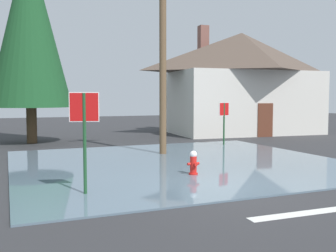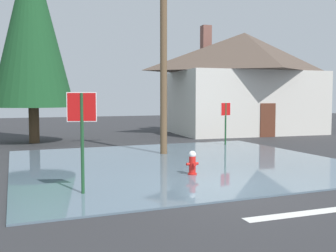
{
  "view_description": "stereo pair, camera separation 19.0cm",
  "coord_description": "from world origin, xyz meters",
  "px_view_note": "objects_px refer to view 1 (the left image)",
  "views": [
    {
      "loc": [
        -5.46,
        -8.34,
        2.33
      ],
      "look_at": [
        -0.2,
        4.38,
        1.33
      ],
      "focal_mm": 41.91,
      "sensor_mm": 36.0,
      "label": 1
    },
    {
      "loc": [
        -5.29,
        -8.41,
        2.33
      ],
      "look_at": [
        -0.2,
        4.38,
        1.33
      ],
      "focal_mm": 41.91,
      "sensor_mm": 36.0,
      "label": 2
    }
  ],
  "objects_px": {
    "utility_pole": "(163,44)",
    "stop_sign_far": "(224,115)",
    "stop_sign_near": "(84,122)",
    "house": "(241,81)",
    "pine_tree_tall_left": "(29,24)",
    "fire_hydrant": "(193,164)"
  },
  "relations": [
    {
      "from": "stop_sign_far",
      "to": "stop_sign_near",
      "type": "bearing_deg",
      "value": -138.09
    },
    {
      "from": "stop_sign_near",
      "to": "fire_hydrant",
      "type": "xyz_separation_m",
      "value": [
        3.42,
        1.13,
        -1.38
      ]
    },
    {
      "from": "stop_sign_far",
      "to": "utility_pole",
      "type": "bearing_deg",
      "value": -155.9
    },
    {
      "from": "utility_pole",
      "to": "pine_tree_tall_left",
      "type": "xyz_separation_m",
      "value": [
        -4.69,
        6.39,
        1.59
      ]
    },
    {
      "from": "stop_sign_near",
      "to": "house",
      "type": "bearing_deg",
      "value": 45.5
    },
    {
      "from": "stop_sign_near",
      "to": "stop_sign_far",
      "type": "distance_m",
      "value": 10.86
    },
    {
      "from": "stop_sign_near",
      "to": "utility_pole",
      "type": "bearing_deg",
      "value": 52.76
    },
    {
      "from": "utility_pole",
      "to": "stop_sign_far",
      "type": "distance_m",
      "value": 5.21
    },
    {
      "from": "stop_sign_near",
      "to": "house",
      "type": "distance_m",
      "value": 18.24
    },
    {
      "from": "fire_hydrant",
      "to": "utility_pole",
      "type": "xyz_separation_m",
      "value": [
        0.77,
        4.39,
        4.09
      ]
    },
    {
      "from": "house",
      "to": "pine_tree_tall_left",
      "type": "relative_size",
      "value": 1.0
    },
    {
      "from": "fire_hydrant",
      "to": "stop_sign_far",
      "type": "xyz_separation_m",
      "value": [
        4.67,
        6.13,
        1.1
      ]
    },
    {
      "from": "utility_pole",
      "to": "house",
      "type": "distance_m",
      "value": 11.38
    },
    {
      "from": "stop_sign_near",
      "to": "utility_pole",
      "type": "height_order",
      "value": "utility_pole"
    },
    {
      "from": "utility_pole",
      "to": "stop_sign_near",
      "type": "bearing_deg",
      "value": -127.24
    },
    {
      "from": "house",
      "to": "stop_sign_near",
      "type": "bearing_deg",
      "value": -134.5
    },
    {
      "from": "house",
      "to": "fire_hydrant",
      "type": "bearing_deg",
      "value": -128.22
    },
    {
      "from": "stop_sign_far",
      "to": "pine_tree_tall_left",
      "type": "relative_size",
      "value": 0.2
    },
    {
      "from": "utility_pole",
      "to": "stop_sign_far",
      "type": "xyz_separation_m",
      "value": [
        3.89,
        1.74,
        -2.99
      ]
    },
    {
      "from": "fire_hydrant",
      "to": "stop_sign_far",
      "type": "bearing_deg",
      "value": 52.72
    },
    {
      "from": "fire_hydrant",
      "to": "stop_sign_far",
      "type": "relative_size",
      "value": 0.36
    },
    {
      "from": "stop_sign_near",
      "to": "house",
      "type": "relative_size",
      "value": 0.24
    }
  ]
}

